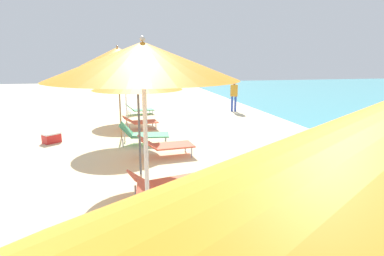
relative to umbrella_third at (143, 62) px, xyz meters
The scene contains 12 objects.
umbrella_third is the anchor object (origin of this frame).
lounger_third_shoreside 2.60m from the umbrella_third, 61.16° to the left, with size 1.57×0.76×0.64m.
umbrella_fourth 3.53m from the umbrella_third, 88.54° to the left, with size 1.96×1.96×2.41m.
lounger_fourth_shoreside 5.30m from the umbrella_third, 80.07° to the left, with size 1.52×0.84×0.59m.
lounger_fourth_inland 3.24m from the umbrella_third, 77.11° to the left, with size 1.55×0.93×0.54m.
umbrella_fifth 7.13m from the umbrella_third, 92.81° to the left, with size 2.31×2.31×3.02m.
lounger_fifth_shoreside 8.61m from the umbrella_third, 87.65° to the left, with size 1.33×0.83×0.52m.
lounger_fifth_inland 6.57m from the umbrella_third, 87.04° to the left, with size 1.55×0.83×0.67m.
umbrella_farthest 10.45m from the umbrella_third, 90.68° to the left, with size 2.39×2.39×2.69m.
lounger_farthest_shoreside 11.92m from the umbrella_third, 87.64° to the left, with size 1.39×0.83×0.51m.
person_walking_mid 12.74m from the umbrella_third, 65.85° to the left, with size 0.41×0.33×1.55m.
cooler_box 7.74m from the umbrella_third, 109.86° to the left, with size 0.60×0.58×0.32m.
Camera 1 is at (-0.24, 3.26, 2.60)m, focal length 29.81 mm.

